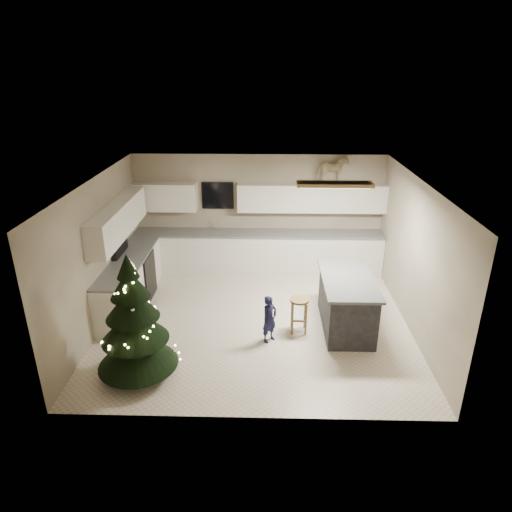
% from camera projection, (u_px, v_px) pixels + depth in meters
% --- Properties ---
extents(ground_plane, '(5.50, 5.50, 0.00)m').
position_uv_depth(ground_plane, '(256.00, 321.00, 8.40)').
color(ground_plane, beige).
extents(room_shell, '(5.52, 5.02, 2.61)m').
position_uv_depth(room_shell, '(257.00, 231.00, 7.73)').
color(room_shell, tan).
rests_on(room_shell, ground_plane).
extents(cabinetry, '(5.50, 3.20, 2.00)m').
position_uv_depth(cabinetry, '(215.00, 249.00, 9.65)').
color(cabinetry, silver).
rests_on(cabinetry, ground_plane).
extents(island, '(0.90, 1.70, 0.95)m').
position_uv_depth(island, '(346.00, 303.00, 8.05)').
color(island, black).
rests_on(island, ground_plane).
extents(bar_stool, '(0.33, 0.33, 0.63)m').
position_uv_depth(bar_stool, '(299.00, 307.00, 7.91)').
color(bar_stool, brown).
rests_on(bar_stool, ground_plane).
extents(christmas_tree, '(1.24, 1.20, 1.98)m').
position_uv_depth(christmas_tree, '(134.00, 328.00, 6.65)').
color(christmas_tree, '#3F2816').
rests_on(christmas_tree, ground_plane).
extents(toddler, '(0.36, 0.36, 0.84)m').
position_uv_depth(toddler, '(269.00, 319.00, 7.65)').
color(toddler, '#14143B').
rests_on(toddler, ground_plane).
extents(rocking_horse, '(0.74, 0.50, 0.59)m').
position_uv_depth(rocking_horse, '(332.00, 170.00, 9.61)').
color(rocking_horse, brown).
rests_on(rocking_horse, cabinetry).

